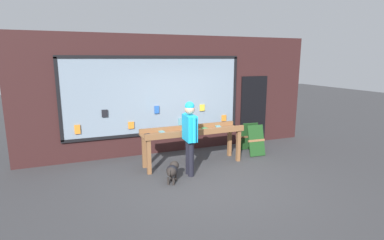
{
  "coord_description": "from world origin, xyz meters",
  "views": [
    {
      "loc": [
        -2.67,
        -5.62,
        2.63
      ],
      "look_at": [
        -0.1,
        0.89,
        1.19
      ],
      "focal_mm": 28.0,
      "sensor_mm": 36.0,
      "label": 1
    }
  ],
  "objects_px": {
    "small_dog": "(172,170)",
    "sandwich_board_sign": "(252,138)",
    "person_browsing": "(190,133)",
    "display_table_main": "(193,135)"
  },
  "relations": [
    {
      "from": "display_table_main",
      "to": "small_dog",
      "type": "relative_size",
      "value": 4.99
    },
    {
      "from": "display_table_main",
      "to": "small_dog",
      "type": "bearing_deg",
      "value": -132.69
    },
    {
      "from": "small_dog",
      "to": "sandwich_board_sign",
      "type": "distance_m",
      "value": 2.94
    },
    {
      "from": "display_table_main",
      "to": "person_browsing",
      "type": "xyz_separation_m",
      "value": [
        -0.33,
        -0.64,
        0.23
      ]
    },
    {
      "from": "small_dog",
      "to": "sandwich_board_sign",
      "type": "xyz_separation_m",
      "value": [
        2.72,
        1.12,
        0.15
      ]
    },
    {
      "from": "person_browsing",
      "to": "sandwich_board_sign",
      "type": "relative_size",
      "value": 2.05
    },
    {
      "from": "small_dog",
      "to": "sandwich_board_sign",
      "type": "bearing_deg",
      "value": -35.97
    },
    {
      "from": "display_table_main",
      "to": "person_browsing",
      "type": "height_order",
      "value": "person_browsing"
    },
    {
      "from": "display_table_main",
      "to": "small_dog",
      "type": "distance_m",
      "value": 1.31
    },
    {
      "from": "person_browsing",
      "to": "sandwich_board_sign",
      "type": "height_order",
      "value": "person_browsing"
    }
  ]
}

